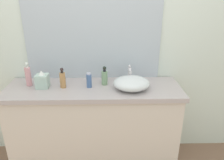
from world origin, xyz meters
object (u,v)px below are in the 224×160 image
at_px(soap_dispenser, 104,77).
at_px(tissue_box, 42,80).
at_px(spray_can, 28,76).
at_px(lotion_bottle, 89,80).
at_px(perfume_bottle, 63,79).
at_px(sink_basin, 131,83).

xyz_separation_m(soap_dispenser, tissue_box, (-0.58, -0.06, -0.01)).
distance_m(soap_dispenser, spray_can, 0.72).
xyz_separation_m(lotion_bottle, perfume_bottle, (-0.24, 0.00, 0.01)).
xyz_separation_m(lotion_bottle, tissue_box, (-0.43, 0.00, 0.00)).
bearing_deg(tissue_box, sink_basin, -3.90).
bearing_deg(sink_basin, perfume_bottle, 175.20).
bearing_deg(perfume_bottle, spray_can, 170.00).
bearing_deg(sink_basin, soap_dispenser, 155.36).
relative_size(sink_basin, tissue_box, 1.99).
bearing_deg(spray_can, lotion_bottle, -5.84).
height_order(lotion_bottle, spray_can, spray_can).
relative_size(lotion_bottle, tissue_box, 0.85).
xyz_separation_m(perfume_bottle, tissue_box, (-0.19, 0.00, -0.01)).
height_order(perfume_bottle, tissue_box, perfume_bottle).
height_order(sink_basin, perfume_bottle, perfume_bottle).
bearing_deg(lotion_bottle, tissue_box, 179.57).
relative_size(spray_can, tissue_box, 1.36).
bearing_deg(lotion_bottle, perfume_bottle, 179.92).
bearing_deg(sink_basin, tissue_box, 176.10).
bearing_deg(perfume_bottle, lotion_bottle, -0.08).
relative_size(lotion_bottle, spray_can, 0.62).
height_order(lotion_bottle, perfume_bottle, perfume_bottle).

